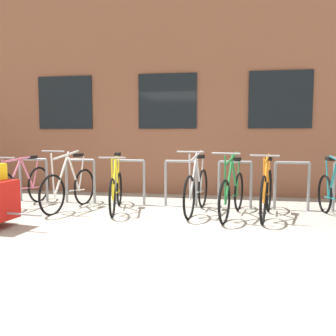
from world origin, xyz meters
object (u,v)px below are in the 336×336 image
at_px(bicycle_white, 69,188).
at_px(bicycle_orange, 266,192).
at_px(bicycle_teal, 335,196).
at_px(bicycle_pink, 22,186).
at_px(bicycle_yellow, 116,189).
at_px(bicycle_green, 232,193).
at_px(bicycle_silver, 197,190).

relative_size(bicycle_white, bicycle_orange, 0.98).
distance_m(bicycle_teal, bicycle_pink, 5.51).
bearing_deg(bicycle_yellow, bicycle_teal, -1.13).
relative_size(bicycle_teal, bicycle_green, 0.96).
bearing_deg(bicycle_orange, bicycle_green, -174.81).
distance_m(bicycle_orange, bicycle_pink, 4.44).
xyz_separation_m(bicycle_orange, bicycle_pink, (-4.43, 0.08, -0.02)).
xyz_separation_m(bicycle_white, bicycle_teal, (4.54, -0.02, -0.01)).
bearing_deg(bicycle_yellow, bicycle_pink, 179.40).
xyz_separation_m(bicycle_teal, bicycle_pink, (-5.51, 0.09, 0.01)).
bearing_deg(bicycle_teal, bicycle_white, 179.72).
bearing_deg(bicycle_silver, bicycle_yellow, -176.87).
relative_size(bicycle_white, bicycle_green, 0.96).
distance_m(bicycle_white, bicycle_orange, 3.46).
xyz_separation_m(bicycle_teal, bicycle_yellow, (-3.67, 0.07, -0.01)).
distance_m(bicycle_orange, bicycle_yellow, 2.60).
xyz_separation_m(bicycle_teal, bicycle_green, (-1.63, -0.04, 0.01)).
relative_size(bicycle_teal, bicycle_orange, 0.98).
distance_m(bicycle_pink, bicycle_green, 3.88).
relative_size(bicycle_pink, bicycle_silver, 1.01).
relative_size(bicycle_orange, bicycle_silver, 0.98).
height_order(bicycle_pink, bicycle_green, bicycle_green).
bearing_deg(bicycle_white, bicycle_teal, -0.28).
bearing_deg(bicycle_orange, bicycle_white, 179.78).
bearing_deg(bicycle_yellow, bicycle_orange, -1.41).
distance_m(bicycle_teal, bicycle_green, 1.63).
distance_m(bicycle_white, bicycle_silver, 2.30).
relative_size(bicycle_teal, bicycle_yellow, 1.02).
bearing_deg(bicycle_yellow, bicycle_white, -176.64).
bearing_deg(bicycle_green, bicycle_silver, 162.50).
distance_m(bicycle_white, bicycle_pink, 0.97).
height_order(bicycle_teal, bicycle_pink, bicycle_teal).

